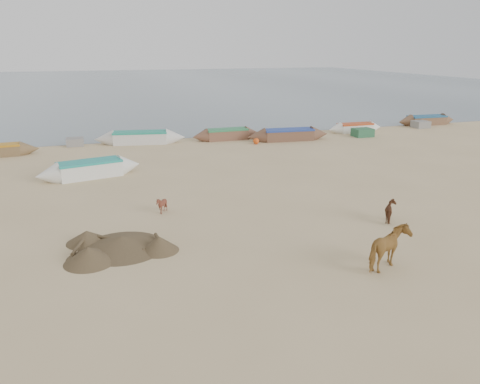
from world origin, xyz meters
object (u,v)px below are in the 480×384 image
cow_adult (389,249)px  calf_right (392,212)px  near_canoe (90,169)px  calf_front (162,205)px

cow_adult → calf_right: (2.72, 3.64, -0.28)m
calf_right → near_canoe: (-11.59, 11.02, 0.03)m
calf_right → near_canoe: 15.99m
cow_adult → calf_front: size_ratio=2.26×
calf_front → near_canoe: near_canoe is taller
cow_adult → calf_right: bearing=-64.3°
near_canoe → calf_front: bearing=-81.6°
calf_front → calf_right: bearing=53.9°
cow_adult → calf_right: cow_adult is taller
cow_adult → near_canoe: 17.14m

